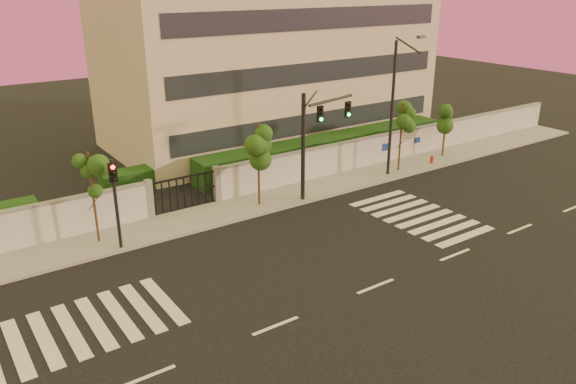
% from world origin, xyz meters
% --- Properties ---
extents(ground, '(120.00, 120.00, 0.00)m').
position_xyz_m(ground, '(0.00, 0.00, 0.00)').
color(ground, black).
rests_on(ground, ground).
extents(sidewalk, '(60.00, 3.00, 0.15)m').
position_xyz_m(sidewalk, '(0.00, 10.50, 0.07)').
color(sidewalk, gray).
rests_on(sidewalk, ground).
extents(perimeter_wall, '(60.00, 0.36, 2.20)m').
position_xyz_m(perimeter_wall, '(0.10, 12.00, 1.07)').
color(perimeter_wall, '#AEB0B5').
rests_on(perimeter_wall, ground).
extents(hedge_row, '(41.00, 4.25, 1.80)m').
position_xyz_m(hedge_row, '(1.17, 14.74, 0.82)').
color(hedge_row, black).
rests_on(hedge_row, ground).
extents(institutional_building, '(24.40, 12.40, 12.25)m').
position_xyz_m(institutional_building, '(9.00, 21.99, 6.16)').
color(institutional_building, beige).
rests_on(institutional_building, ground).
extents(road_markings, '(57.00, 7.62, 0.02)m').
position_xyz_m(road_markings, '(-1.58, 3.76, 0.01)').
color(road_markings, silver).
rests_on(road_markings, ground).
extents(street_tree_c, '(1.38, 1.10, 4.63)m').
position_xyz_m(street_tree_c, '(-8.19, 10.60, 3.41)').
color(street_tree_c, '#382314').
rests_on(street_tree_c, ground).
extents(street_tree_d, '(1.59, 1.26, 4.85)m').
position_xyz_m(street_tree_d, '(0.68, 10.19, 3.57)').
color(street_tree_d, '#382314').
rests_on(street_tree_d, ground).
extents(street_tree_e, '(1.52, 1.21, 4.60)m').
position_xyz_m(street_tree_e, '(11.41, 10.05, 3.38)').
color(street_tree_e, '#382314').
rests_on(street_tree_e, ground).
extents(street_tree_f, '(1.58, 1.26, 4.01)m').
position_xyz_m(street_tree_f, '(16.34, 10.58, 2.96)').
color(street_tree_f, '#382314').
rests_on(street_tree_f, ground).
extents(traffic_signal_main, '(3.91, 1.07, 6.24)m').
position_xyz_m(traffic_signal_main, '(3.91, 9.42, 3.95)').
color(traffic_signal_main, black).
rests_on(traffic_signal_main, ground).
extents(traffic_signal_secondary, '(0.35, 0.34, 4.47)m').
position_xyz_m(traffic_signal_secondary, '(-7.55, 9.31, 2.84)').
color(traffic_signal_secondary, black).
rests_on(traffic_signal_secondary, ground).
extents(streetlight_east, '(0.54, 2.16, 8.97)m').
position_xyz_m(streetlight_east, '(10.27, 9.69, 4.85)').
color(streetlight_east, black).
rests_on(streetlight_east, ground).
extents(fire_hydrant, '(0.27, 0.26, 0.69)m').
position_xyz_m(fire_hydrant, '(14.33, 9.79, 0.34)').
color(fire_hydrant, '#B31F0B').
rests_on(fire_hydrant, ground).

